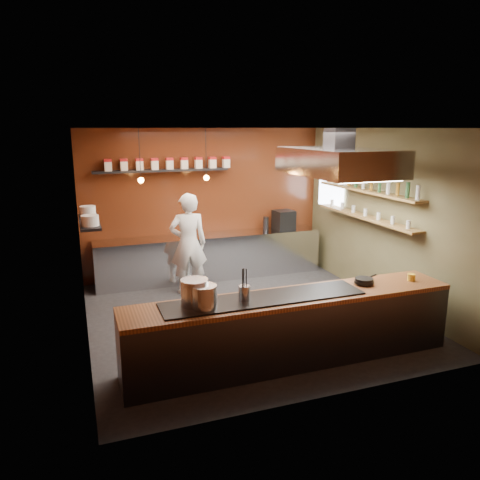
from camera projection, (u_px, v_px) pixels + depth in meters
name	position (u px, v px, depth m)	size (l,w,h in m)	color
floor	(248.00, 316.00, 7.65)	(5.00, 5.00, 0.00)	black
back_wall	(206.00, 203.00, 9.59)	(5.00, 5.00, 0.00)	#3D180B
left_wall	(80.00, 239.00, 6.48)	(5.00, 5.00, 0.00)	#3D180B
right_wall	(383.00, 217.00, 8.12)	(5.00, 5.00, 0.00)	brown
ceiling	(249.00, 128.00, 6.95)	(5.00, 5.00, 0.00)	silver
window_pane	(331.00, 183.00, 9.56)	(1.00, 1.00, 0.00)	white
prep_counter	(211.00, 256.00, 9.53)	(4.60, 0.65, 0.90)	silver
pass_counter	(292.00, 328.00, 6.08)	(4.40, 0.72, 0.94)	#38383D
tin_shelf	(162.00, 171.00, 9.00)	(2.60, 0.26, 0.04)	black
plate_shelf	(89.00, 222.00, 7.44)	(0.30, 1.40, 0.04)	black
bottle_shelf_upper	(367.00, 191.00, 8.24)	(0.26, 2.80, 0.04)	olive
bottle_shelf_lower	(365.00, 217.00, 8.35)	(0.26, 2.80, 0.04)	olive
extractor_hood	(338.00, 161.00, 7.12)	(1.20, 2.00, 0.72)	#38383D
pendant_left	(141.00, 177.00, 8.24)	(0.10, 0.10, 0.95)	black
pendant_right	(206.00, 175.00, 8.64)	(0.10, 0.10, 0.95)	black
storage_tins	(169.00, 163.00, 9.02)	(2.43, 0.13, 0.22)	beige
plate_stacks	(89.00, 215.00, 7.41)	(0.26, 1.16, 0.16)	silver
bottles	(367.00, 183.00, 8.21)	(0.06, 2.66, 0.24)	silver
wine_glasses	(365.00, 212.00, 8.33)	(0.07, 2.37, 0.13)	silver
stockpot_large	(195.00, 292.00, 5.55)	(0.33, 0.33, 0.32)	#B9BBC0
stockpot_small	(204.00, 297.00, 5.46)	(0.30, 0.30, 0.28)	#B0B2B7
utensil_crock	(244.00, 293.00, 5.72)	(0.15, 0.15, 0.19)	#B4B7BC
frying_pan	(364.00, 280.00, 6.39)	(0.41, 0.27, 0.07)	black
butter_jar	(411.00, 277.00, 6.54)	(0.11, 0.11, 0.10)	yellow
espresso_machine	(284.00, 220.00, 9.94)	(0.40, 0.38, 0.40)	black
chef	(188.00, 244.00, 8.54)	(0.68, 0.45, 1.87)	white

